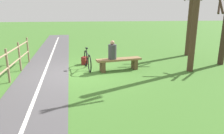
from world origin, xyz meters
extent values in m
plane|color=#3D6B28|center=(0.00, 0.00, 0.00)|extent=(80.00, 80.00, 0.00)
cube|color=#4C494C|center=(1.08, 4.00, 0.01)|extent=(4.29, 36.05, 0.02)
cube|color=silver|center=(1.08, 4.00, 0.02)|extent=(2.19, 31.94, 0.00)
cube|color=brown|center=(-1.76, -0.24, 0.48)|extent=(2.00, 0.78, 0.08)
cube|color=brown|center=(-2.48, -0.38, 0.22)|extent=(0.23, 0.41, 0.44)
cube|color=brown|center=(-1.04, -0.11, 0.22)|extent=(0.23, 0.41, 0.44)
cylinder|color=#38383D|center=(-1.46, -0.19, 0.82)|extent=(0.41, 0.41, 0.61)
sphere|color=#9E755B|center=(-1.46, -0.19, 1.21)|extent=(0.18, 0.18, 0.18)
torus|color=black|center=(-0.50, -0.12, 0.37)|extent=(0.15, 0.74, 0.74)
torus|color=black|center=(-0.35, -1.13, 0.37)|extent=(0.15, 0.74, 0.74)
cylinder|color=black|center=(-0.42, -0.62, 0.69)|extent=(0.16, 0.87, 0.04)
cylinder|color=black|center=(-0.45, -0.47, 0.53)|extent=(0.13, 0.63, 0.35)
cylinder|color=black|center=(-0.40, -0.78, 0.79)|extent=(0.03, 0.03, 0.20)
cube|color=black|center=(-0.40, -0.78, 0.90)|extent=(0.11, 0.21, 0.05)
cube|color=maroon|center=(-0.29, -1.46, 0.18)|extent=(0.32, 0.36, 0.37)
cube|color=maroon|center=(-0.41, -1.41, 0.13)|extent=(0.12, 0.21, 0.16)
cylinder|color=#847051|center=(2.45, -2.23, 0.62)|extent=(0.08, 0.08, 1.23)
cylinder|color=#847051|center=(2.42, -0.70, 0.62)|extent=(0.08, 0.08, 1.23)
cylinder|color=#847051|center=(2.38, 0.84, 0.62)|extent=(0.08, 0.08, 1.23)
cylinder|color=#38281E|center=(-6.74, -0.60, 1.23)|extent=(0.27, 0.27, 2.47)
cylinder|color=#38281E|center=(-6.44, -0.81, 2.66)|extent=(0.51, 0.69, 0.65)
cylinder|color=#473323|center=(-6.18, -2.83, 1.57)|extent=(0.30, 0.30, 3.15)
cylinder|color=#473323|center=(-4.74, 0.28, 2.13)|extent=(0.26, 0.26, 4.27)
camera|label=1|loc=(-0.33, 8.36, 2.52)|focal=33.59mm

